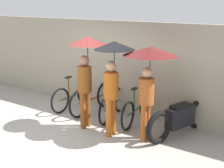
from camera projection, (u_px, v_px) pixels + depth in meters
The scene contains 10 objects.
ground_plane at pixel (57, 137), 6.75m from camera, with size 30.00×30.00×0.00m, color #9E998E.
back_wall at pixel (113, 67), 8.16m from camera, with size 11.13×0.12×2.38m.
parked_bicycle_0 at pixel (74, 95), 8.52m from camera, with size 0.44×1.72×1.07m.
parked_bicycle_1 at pixel (93, 98), 8.19m from camera, with size 0.44×1.80×1.10m.
parked_bicycle_2 at pixel (113, 104), 7.79m from camera, with size 0.53×1.64×0.98m.
parked_bicycle_3 at pixel (137, 108), 7.49m from camera, with size 0.44×1.75×1.03m.
pedestrian_leading at pixel (86, 60), 6.95m from camera, with size 0.86×0.86×2.09m.
pedestrian_center at pixel (113, 66), 6.53m from camera, with size 0.86×0.86×2.05m.
pedestrian_trailing at pixel (149, 65), 6.29m from camera, with size 1.10×1.10×1.97m.
motorcycle at pixel (180, 118), 6.73m from camera, with size 0.82×1.96×0.92m.
Camera 1 is at (4.51, -4.45, 2.85)m, focal length 50.00 mm.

